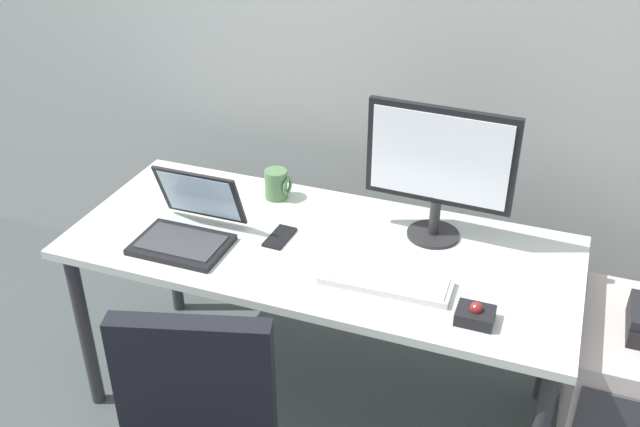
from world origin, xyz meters
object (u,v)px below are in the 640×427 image
at_px(keyboard, 386,281).
at_px(laptop, 188,226).
at_px(file_cabinet, 634,399).
at_px(cell_phone, 280,237).
at_px(coffee_mug, 277,184).
at_px(monitor_main, 439,164).
at_px(trackball_mouse, 475,315).

relative_size(keyboard, laptop, 1.33).
bearing_deg(keyboard, file_cabinet, 15.70).
height_order(laptop, cell_phone, laptop).
relative_size(keyboard, coffee_mug, 3.67).
bearing_deg(coffee_mug, monitor_main, -5.79).
xyz_separation_m(monitor_main, laptop, (-0.78, -0.31, -0.22)).
distance_m(file_cabinet, coffee_mug, 1.44).
height_order(keyboard, coffee_mug, coffee_mug).
bearing_deg(cell_phone, laptop, -156.03).
relative_size(file_cabinet, keyboard, 1.41).
distance_m(keyboard, trackball_mouse, 0.30).
xyz_separation_m(keyboard, cell_phone, (-0.41, 0.13, -0.01)).
height_order(file_cabinet, keyboard, keyboard).
xyz_separation_m(keyboard, laptop, (-0.70, 0.02, 0.04)).
bearing_deg(trackball_mouse, cell_phone, 163.17).
bearing_deg(coffee_mug, laptop, -114.21).
distance_m(laptop, trackball_mouse, 1.00).
bearing_deg(monitor_main, keyboard, -102.86).
distance_m(laptop, cell_phone, 0.31).
bearing_deg(keyboard, trackball_mouse, -15.91).
xyz_separation_m(monitor_main, keyboard, (-0.07, -0.33, -0.26)).
height_order(file_cabinet, monitor_main, monitor_main).
xyz_separation_m(keyboard, trackball_mouse, (0.29, -0.08, 0.01)).
xyz_separation_m(coffee_mug, cell_phone, (0.12, -0.26, -0.05)).
relative_size(file_cabinet, cell_phone, 4.12).
height_order(coffee_mug, cell_phone, coffee_mug).
xyz_separation_m(laptop, trackball_mouse, (0.99, -0.10, -0.03)).
xyz_separation_m(file_cabinet, keyboard, (-0.81, -0.23, 0.43)).
bearing_deg(file_cabinet, cell_phone, -175.44).
height_order(trackball_mouse, coffee_mug, coffee_mug).
relative_size(monitor_main, cell_phone, 3.48).
bearing_deg(trackball_mouse, laptop, 174.17).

